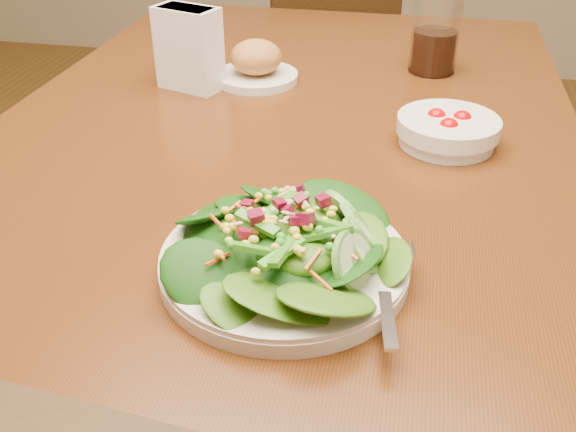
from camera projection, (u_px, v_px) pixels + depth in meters
The scene contains 7 objects.
dining_table at pixel (280, 189), 1.02m from camera, with size 0.90×1.40×0.75m.
chair_far at pixel (323, 89), 1.97m from camera, with size 0.50×0.50×0.82m.
salad_plate at pixel (293, 250), 0.66m from camera, with size 0.27×0.26×0.08m.
bread_plate at pixel (256, 65), 1.13m from camera, with size 0.15×0.15×0.07m.
tomato_bowl at pixel (448, 130), 0.92m from camera, with size 0.15×0.15×0.05m.
drinking_glass at pixel (435, 37), 1.16m from camera, with size 0.09×0.09×0.15m.
napkin_holder at pixel (189, 46), 1.08m from camera, with size 0.12×0.09×0.14m.
Camera 1 is at (0.19, -0.87, 1.16)m, focal length 40.00 mm.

